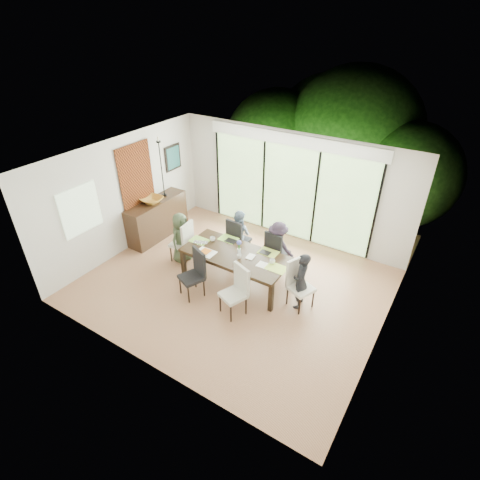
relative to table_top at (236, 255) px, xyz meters
The scene contains 62 objects.
floor 0.70m from the table_top, 73.46° to the right, with size 6.00×5.00×0.01m, color brown.
ceiling 2.04m from the table_top, 73.46° to the right, with size 6.00×5.00×0.01m, color white.
wall_back 2.45m from the table_top, 88.85° to the left, with size 6.00×0.02×2.70m, color beige.
wall_front 2.75m from the table_top, 88.99° to the right, with size 6.00×0.02×2.70m, color silver.
wall_left 3.04m from the table_top, behind, with size 0.02×5.00×2.70m, color beige.
wall_right 3.14m from the table_top, ahead, with size 0.02×5.00×2.70m, color beige.
glass_doors 2.37m from the table_top, 88.84° to the left, with size 4.20×0.02×2.30m, color #598C3F.
blinds_header 2.94m from the table_top, 88.83° to the left, with size 4.40×0.06×0.28m, color white.
mullion_a 3.13m from the table_top, 131.73° to the left, with size 0.05×0.04×2.30m, color black.
mullion_b 2.45m from the table_top, 105.84° to the left, with size 0.05×0.04×2.30m, color black.
mullion_c 2.48m from the table_top, 72.02° to the left, with size 0.05×0.04×2.30m, color black.
mullion_d 3.19m from the table_top, 46.99° to the left, with size 0.05×0.04×2.30m, color black.
side_window 3.33m from the table_top, 155.08° to the right, with size 0.02×0.90×1.00m, color #8CAD7F.
deck 3.32m from the table_top, 89.17° to the left, with size 6.00×1.80×0.10m, color #513122.
rail_top 4.04m from the table_top, 89.33° to the left, with size 6.00×0.08×0.06m, color brown.
foliage_left 5.39m from the table_top, 109.17° to the left, with size 3.20×3.20×3.20m, color #14380F.
foliage_mid 5.77m from the table_top, 85.47° to the left, with size 4.00×4.00×4.00m, color #14380F.
foliage_right 5.37m from the table_top, 65.10° to the left, with size 2.80×2.80×2.80m, color #14380F.
foliage_far 6.44m from the table_top, 94.98° to the left, with size 3.60×3.60×3.60m, color #14380F.
table_top is the anchor object (origin of this frame).
table_apron 0.08m from the table_top, ahead, with size 2.05×0.84×0.09m, color black.
table_leg_fl 1.21m from the table_top, 158.29° to the right, with size 0.08×0.08×0.64m, color black.
table_leg_fr 1.21m from the table_top, 21.71° to the right, with size 0.08×0.08×0.64m, color black.
table_leg_bl 1.21m from the table_top, 158.29° to the left, with size 0.08×0.08×0.64m, color black.
table_leg_br 1.21m from the table_top, 21.71° to the left, with size 0.08×0.08×0.64m, color black.
chair_left_end 1.51m from the table_top, behind, with size 0.43×0.43×1.03m, color beige, non-canonical shape.
chair_right_end 1.51m from the table_top, ahead, with size 0.43×0.43×1.03m, color white, non-canonical shape.
chair_far_left 0.97m from the table_top, 117.90° to the left, with size 0.43×0.43×1.03m, color black, non-canonical shape.
chair_far_right 1.02m from the table_top, 57.09° to the left, with size 0.43×0.43×1.03m, color black, non-canonical shape.
chair_near_left 1.02m from the table_top, 119.89° to the right, with size 0.43×0.43×1.03m, color black, non-canonical shape.
chair_near_right 1.02m from the table_top, 60.11° to the right, with size 0.43×0.43×1.03m, color beige, non-canonical shape.
person_left_end 1.48m from the table_top, behind, with size 0.56×0.35×1.20m, color #38462F.
person_right_end 1.48m from the table_top, ahead, with size 0.56×0.35×1.20m, color black.
person_far_left 0.95m from the table_top, 118.47° to the left, with size 0.56×0.35×1.20m, color slate.
person_far_right 1.00m from the table_top, 56.47° to the left, with size 0.56×0.35×1.20m, color #251B29.
placemat_left 0.95m from the table_top, behind, with size 0.41×0.30×0.01m, color #74A139.
placemat_right 0.95m from the table_top, ahead, with size 0.41×0.30×0.01m, color #A9C747.
placemat_far_l 0.60m from the table_top, 138.37° to the left, with size 0.41×0.30×0.01m, color #8FC747.
placemat_far_r 0.68m from the table_top, 36.03° to the left, with size 0.41×0.30×0.01m, color olive.
placemat_paper 0.63m from the table_top, 151.39° to the right, with size 0.41×0.30×0.01m, color white.
tablet_far_l 0.50m from the table_top, 135.00° to the left, with size 0.24×0.17×0.01m, color black.
tablet_far_r 0.61m from the table_top, 34.99° to the left, with size 0.22×0.16×0.01m, color black.
papers 0.70m from the table_top, ahead, with size 0.28×0.21×0.00m, color white.
platter_base 0.63m from the table_top, 151.39° to the right, with size 0.24×0.24×0.02m, color white.
platter_snacks 0.63m from the table_top, 151.39° to the right, with size 0.19×0.19×0.01m, color #CA6617.
vase 0.11m from the table_top, 45.00° to the left, with size 0.07×0.07×0.11m, color silver.
hyacinth_stems 0.21m from the table_top, 45.00° to the left, with size 0.04×0.04×0.15m, color #337226.
hyacinth_blooms 0.30m from the table_top, 45.00° to the left, with size 0.10×0.10×0.10m, color #5259CE.
laptop 0.86m from the table_top, behind, with size 0.31×0.20×0.02m, color silver.
cup_a 0.72m from the table_top, 167.91° to the left, with size 0.12×0.12×0.09m, color white.
cup_b 0.19m from the table_top, 33.69° to the right, with size 0.09×0.09×0.09m, color white.
cup_c 0.81m from the table_top, ahead, with size 0.12×0.12×0.09m, color white.
book 0.26m from the table_top, 11.31° to the left, with size 0.15×0.21×0.02m, color white.
sideboard 2.77m from the table_top, 168.95° to the left, with size 0.49×1.75×0.98m, color black.
bowl 2.77m from the table_top, behind, with size 0.52×0.52×0.13m, color #9B6A21.
candlestick_base 2.87m from the table_top, 162.03° to the left, with size 0.11×0.11×0.04m, color black.
candlestick_shaft 3.03m from the table_top, 162.03° to the left, with size 0.03×0.03×1.37m, color black.
candlestick_pan 3.32m from the table_top, 162.03° to the left, with size 0.11×0.11×0.03m, color black.
candle 3.35m from the table_top, 162.03° to the left, with size 0.04×0.04×0.11m, color silver.
tapestry 3.11m from the table_top, behind, with size 0.02×1.00×1.50m, color maroon.
art_frame 3.48m from the table_top, 152.19° to the left, with size 0.03×0.55×0.65m, color black.
art_canvas 3.46m from the table_top, 152.03° to the left, with size 0.01×0.45×0.55m, color #164748.
Camera 1 is at (3.47, -5.22, 5.04)m, focal length 28.00 mm.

